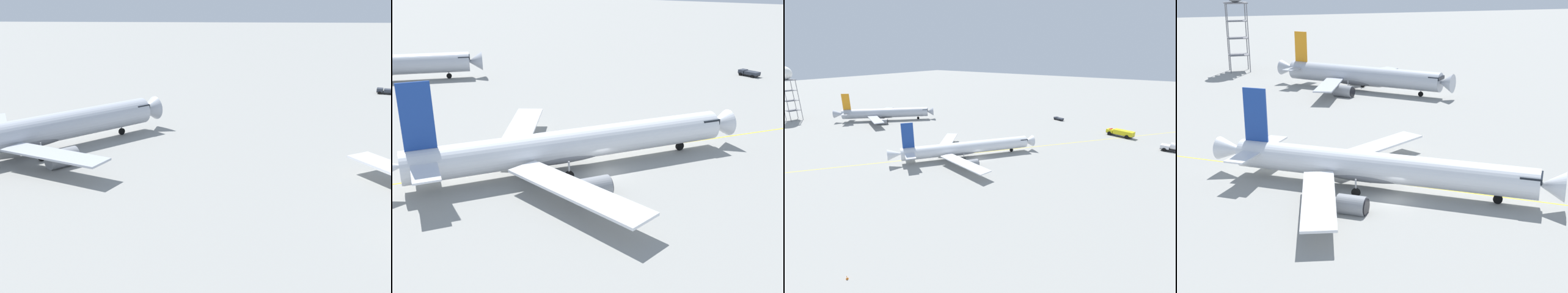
% 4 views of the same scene
% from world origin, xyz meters
% --- Properties ---
extents(ground_plane, '(600.00, 600.00, 0.00)m').
position_xyz_m(ground_plane, '(0.00, 0.00, 0.00)').
color(ground_plane, gray).
extents(airliner_main, '(37.39, 30.53, 11.99)m').
position_xyz_m(airliner_main, '(-1.02, 4.32, 2.69)').
color(airliner_main, white).
rests_on(airliner_main, ground_plane).
extents(airliner_secondary, '(33.25, 33.07, 12.56)m').
position_xyz_m(airliner_secondary, '(15.04, 62.94, 3.19)').
color(airliner_secondary, '#B2B7C1').
rests_on(airliner_secondary, ground_plane).
extents(fire_tender_truck, '(4.81, 9.78, 2.50)m').
position_xyz_m(fire_tender_truck, '(48.67, -29.33, 1.53)').
color(fire_tender_truck, '#232326').
rests_on(fire_tender_truck, ground_plane).
extents(baggage_truck_truck, '(3.30, 4.82, 1.22)m').
position_xyz_m(baggage_truck_truck, '(61.06, -1.31, 0.72)').
color(baggage_truck_truck, '#232326').
rests_on(baggage_truck_truck, ground_plane).
extents(radar_tower, '(5.83, 5.83, 23.71)m').
position_xyz_m(radar_tower, '(-8.37, 98.00, 19.74)').
color(radar_tower, slate).
rests_on(radar_tower, ground_plane).
extents(taxiway_centreline, '(148.47, 115.20, 0.01)m').
position_xyz_m(taxiway_centreline, '(0.43, 6.41, 0.00)').
color(taxiway_centreline, yellow).
rests_on(taxiway_centreline, ground_plane).
extents(safety_cone_near, '(0.36, 0.36, 0.55)m').
position_xyz_m(safety_cone_near, '(-47.58, -11.52, 0.28)').
color(safety_cone_near, orange).
rests_on(safety_cone_near, ground_plane).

